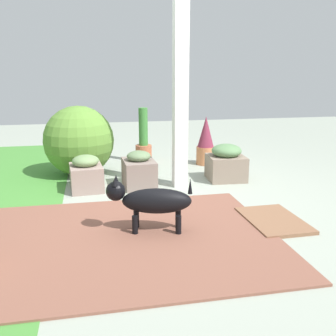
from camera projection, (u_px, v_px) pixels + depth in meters
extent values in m
plane|color=#99A394|center=(164.00, 199.00, 3.90)|extent=(12.00, 12.00, 0.00)
cube|color=brown|center=(122.00, 240.00, 2.95)|extent=(1.80, 2.40, 0.02)
cube|color=white|center=(180.00, 84.00, 4.08)|extent=(0.15, 0.15, 2.24)
cube|color=gray|center=(226.00, 168.00, 4.57)|extent=(0.44, 0.45, 0.29)
ellipsoid|color=#5B8353|center=(227.00, 151.00, 4.52)|extent=(0.35, 0.35, 0.16)
cube|color=gray|center=(139.00, 173.00, 4.29)|extent=(0.45, 0.36, 0.30)
ellipsoid|color=#657F56|center=(139.00, 156.00, 4.24)|extent=(0.26, 0.26, 0.12)
cube|color=gray|center=(86.00, 178.00, 4.18)|extent=(0.45, 0.37, 0.27)
ellipsoid|color=#73915B|center=(86.00, 161.00, 4.13)|extent=(0.29, 0.29, 0.13)
sphere|color=#588633|center=(79.00, 141.00, 4.72)|extent=(0.86, 0.86, 0.86)
cylinder|color=#C9794D|center=(205.00, 155.00, 5.32)|extent=(0.25, 0.25, 0.25)
cone|color=maroon|center=(206.00, 132.00, 5.24)|extent=(0.22, 0.22, 0.42)
cylinder|color=#AE5D3F|center=(144.00, 154.00, 5.44)|extent=(0.23, 0.23, 0.24)
cylinder|color=#3C7D35|center=(143.00, 127.00, 5.34)|extent=(0.12, 0.12, 0.52)
ellipsoid|color=black|center=(157.00, 201.00, 3.04)|extent=(0.29, 0.58, 0.20)
sphere|color=black|center=(116.00, 191.00, 3.03)|extent=(0.16, 0.16, 0.16)
cone|color=black|center=(115.00, 182.00, 2.96)|extent=(0.05, 0.05, 0.06)
cone|color=black|center=(116.00, 179.00, 3.05)|extent=(0.05, 0.05, 0.06)
cylinder|color=black|center=(135.00, 226.00, 3.03)|extent=(0.05, 0.05, 0.17)
cylinder|color=black|center=(136.00, 220.00, 3.15)|extent=(0.05, 0.05, 0.17)
cylinder|color=black|center=(178.00, 226.00, 3.03)|extent=(0.05, 0.05, 0.17)
cylinder|color=black|center=(178.00, 220.00, 3.15)|extent=(0.05, 0.05, 0.17)
cone|color=black|center=(190.00, 186.00, 3.01)|extent=(0.04, 0.04, 0.13)
cube|color=brown|center=(273.00, 220.00, 3.32)|extent=(0.67, 0.46, 0.03)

